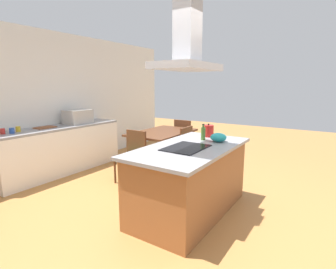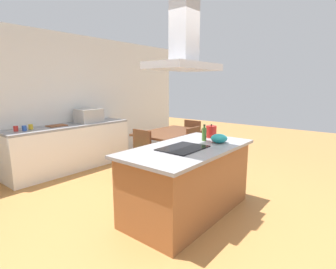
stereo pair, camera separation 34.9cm
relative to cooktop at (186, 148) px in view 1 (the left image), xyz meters
The scene contains 18 objects.
ground 1.76m from the cooktop, 85.40° to the left, with size 16.00×16.00×0.00m, color #AD753D.
wall_back 3.28m from the cooktop, 87.87° to the left, with size 7.20×0.10×2.70m, color white.
kitchen_island 0.47m from the cooktop, ahead, with size 1.87×0.97×0.90m.
cooktop is the anchor object (origin of this frame).
tea_kettle 0.85m from the cooktop, ahead, with size 0.21×0.16×0.20m.
olive_oil_bottle 0.57m from the cooktop, ahead, with size 0.06×0.06×0.23m.
mixing_bowl 0.61m from the cooktop, 18.35° to the right, with size 0.22×0.22×0.12m, color teal.
back_counter 2.92m from the cooktop, 86.21° to the left, with size 2.47×0.62×0.90m.
countertop_microwave 2.95m from the cooktop, 77.48° to the left, with size 0.50×0.38×0.28m, color #B2AFAA.
coffee_mug_red 3.03m from the cooktop, 105.00° to the left, with size 0.08×0.08×0.09m, color red.
coffee_mug_blue 2.94m from the cooktop, 103.22° to the left, with size 0.08×0.08×0.09m, color #2D56B2.
coffee_mug_yellow 2.98m from the cooktop, 100.36° to the left, with size 0.08×0.08×0.09m, color gold.
cutting_board 2.93m from the cooktop, 91.10° to the left, with size 0.34×0.24×0.02m, color brown.
dining_table 2.07m from the cooktop, 42.86° to the left, with size 1.40×0.90×0.75m.
chair_at_left_end 1.57m from the cooktop, 67.12° to the left, with size 0.42×0.42×0.89m.
chair_at_right_end 2.82m from the cooktop, 29.99° to the left, with size 0.42×0.42×0.89m.
chair_facing_island 1.72m from the cooktop, 25.92° to the left, with size 0.42×0.42×0.89m.
range_hood 1.20m from the cooktop, ahead, with size 0.90×0.55×0.78m.
Camera 1 is at (-2.91, -1.56, 1.68)m, focal length 28.11 mm.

